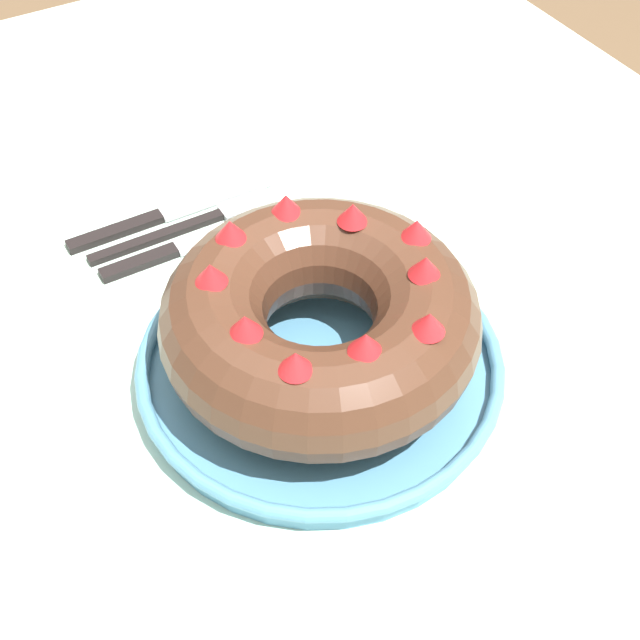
% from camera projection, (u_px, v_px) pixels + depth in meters
% --- Properties ---
extents(dining_table, '(1.45, 1.24, 0.73)m').
position_uv_depth(dining_table, '(272.00, 423.00, 0.83)').
color(dining_table, silver).
rests_on(dining_table, ground_plane).
extents(serving_dish, '(0.31, 0.31, 0.03)m').
position_uv_depth(serving_dish, '(320.00, 366.00, 0.76)').
color(serving_dish, '#518EB2').
rests_on(serving_dish, dining_table).
extents(bundt_cake, '(0.26, 0.26, 0.10)m').
position_uv_depth(bundt_cake, '(320.00, 319.00, 0.72)').
color(bundt_cake, '#4C2D1E').
rests_on(bundt_cake, serving_dish).
extents(fork, '(0.02, 0.20, 0.01)m').
position_uv_depth(fork, '(197.00, 223.00, 0.91)').
color(fork, black).
rests_on(fork, dining_table).
extents(serving_knife, '(0.02, 0.22, 0.01)m').
position_uv_depth(serving_knife, '(158.00, 217.00, 0.91)').
color(serving_knife, black).
rests_on(serving_knife, dining_table).
extents(cake_knife, '(0.02, 0.17, 0.01)m').
position_uv_depth(cake_knife, '(174.00, 251.00, 0.88)').
color(cake_knife, black).
rests_on(cake_knife, dining_table).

